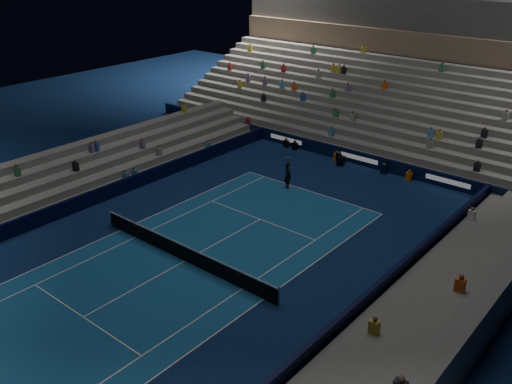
% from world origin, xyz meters
% --- Properties ---
extents(ground, '(90.00, 90.00, 0.00)m').
position_xyz_m(ground, '(0.00, 0.00, 0.00)').
color(ground, '#0B1E45').
rests_on(ground, ground).
extents(court_surface, '(10.97, 23.77, 0.01)m').
position_xyz_m(court_surface, '(0.00, 0.00, 0.01)').
color(court_surface, '#185086').
rests_on(court_surface, ground).
extents(sponsor_barrier_far, '(44.00, 0.25, 1.00)m').
position_xyz_m(sponsor_barrier_far, '(0.00, 18.50, 0.50)').
color(sponsor_barrier_far, black).
rests_on(sponsor_barrier_far, ground).
extents(sponsor_barrier_east, '(0.25, 37.00, 1.00)m').
position_xyz_m(sponsor_barrier_east, '(9.70, 0.00, 0.50)').
color(sponsor_barrier_east, black).
rests_on(sponsor_barrier_east, ground).
extents(sponsor_barrier_west, '(0.25, 37.00, 1.00)m').
position_xyz_m(sponsor_barrier_west, '(-9.70, 0.00, 0.50)').
color(sponsor_barrier_west, black).
rests_on(sponsor_barrier_west, ground).
extents(grandstand_main, '(44.00, 15.20, 11.20)m').
position_xyz_m(grandstand_main, '(0.00, 27.90, 3.38)').
color(grandstand_main, slate).
rests_on(grandstand_main, ground).
extents(grandstand_east, '(5.00, 37.00, 2.50)m').
position_xyz_m(grandstand_east, '(13.17, 0.00, 0.92)').
color(grandstand_east, '#63635E').
rests_on(grandstand_east, ground).
extents(grandstand_west, '(5.00, 37.00, 2.50)m').
position_xyz_m(grandstand_west, '(-13.17, 0.00, 0.92)').
color(grandstand_west, slate).
rests_on(grandstand_west, ground).
extents(tennis_net, '(12.90, 0.10, 1.10)m').
position_xyz_m(tennis_net, '(0.00, 0.00, 0.50)').
color(tennis_net, '#B2B2B7').
rests_on(tennis_net, ground).
extents(tennis_player, '(0.81, 0.68, 1.89)m').
position_xyz_m(tennis_player, '(-1.62, 11.37, 0.94)').
color(tennis_player, black).
rests_on(tennis_player, ground).
extents(broadcast_camera, '(0.63, 1.03, 0.67)m').
position_xyz_m(broadcast_camera, '(-1.03, 17.43, 0.35)').
color(broadcast_camera, black).
rests_on(broadcast_camera, ground).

